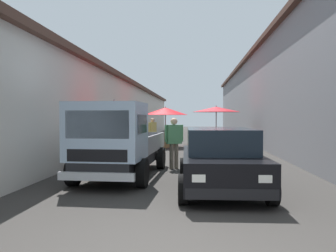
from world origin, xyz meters
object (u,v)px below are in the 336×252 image
fruit_stall_near_left (166,116)px  vendor_in_shade (153,131)px  fruit_stall_far_left (115,114)px  hatchback_car (220,159)px  fruit_stall_far_right (217,114)px  vendor_by_crates (174,139)px  delivery_truck (115,143)px

fruit_stall_near_left → vendor_in_shade: bearing=156.7°
fruit_stall_far_left → hatchback_car: bearing=-140.9°
fruit_stall_far_right → vendor_by_crates: bearing=167.8°
fruit_stall_far_left → delivery_truck: size_ratio=0.49×
fruit_stall_far_left → vendor_by_crates: fruit_stall_far_left is taller
delivery_truck → vendor_by_crates: delivery_truck is taller
fruit_stall_far_right → hatchback_car: fruit_stall_far_right is taller
fruit_stall_far_right → delivery_truck: fruit_stall_far_right is taller
fruit_stall_far_right → vendor_in_shade: 4.30m
fruit_stall_far_left → hatchback_car: size_ratio=0.61×
fruit_stall_far_left → vendor_in_shade: 5.82m
fruit_stall_near_left → hatchback_car: (-11.49, -2.31, -1.05)m
hatchback_car → fruit_stall_far_right: bearing=-3.1°
hatchback_car → vendor_in_shade: 10.52m
fruit_stall_near_left → delivery_truck: 10.71m
fruit_stall_far_left → vendor_by_crates: size_ratio=1.43×
fruit_stall_far_right → fruit_stall_far_left: (-7.91, 4.24, -0.11)m
vendor_by_crates → fruit_stall_far_right: bearing=-12.2°
fruit_stall_near_left → delivery_truck: size_ratio=0.51×
fruit_stall_far_right → vendor_in_shade: size_ratio=1.70×
hatchback_car → fruit_stall_far_left: bearing=39.1°
hatchback_car → delivery_truck: size_ratio=0.79×
fruit_stall_far_left → fruit_stall_near_left: size_ratio=0.95×
fruit_stall_near_left → vendor_by_crates: fruit_stall_near_left is taller
fruit_stall_far_right → delivery_truck: size_ratio=0.57×
fruit_stall_near_left → vendor_by_crates: bearing=-173.0°
fruit_stall_far_right → delivery_truck: bearing=163.6°
fruit_stall_far_right → vendor_by_crates: (-9.12, 1.97, -0.94)m
hatchback_car → delivery_truck: bearing=73.3°
fruit_stall_near_left → fruit_stall_far_left: bearing=169.9°
fruit_stall_near_left → hatchback_car: fruit_stall_near_left is taller
fruit_stall_near_left → vendor_by_crates: 8.41m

